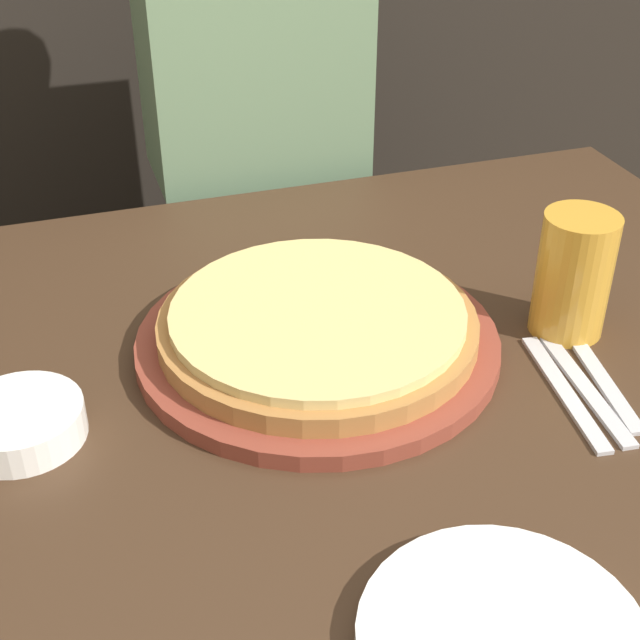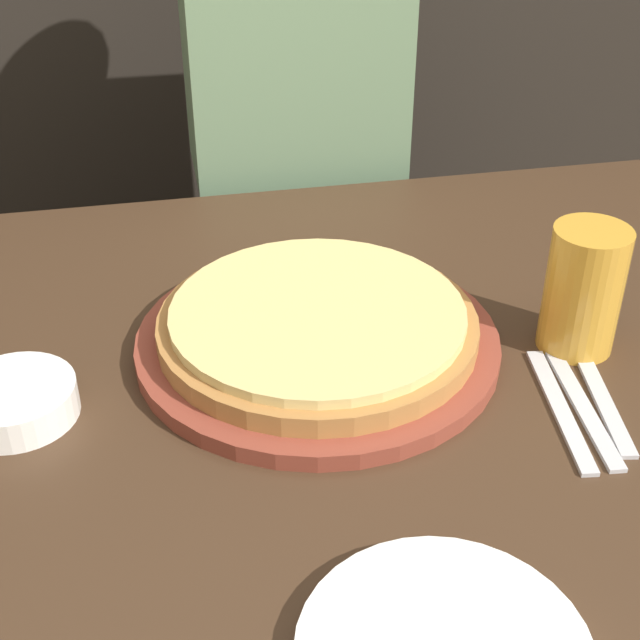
{
  "view_description": "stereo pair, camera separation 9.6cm",
  "coord_description": "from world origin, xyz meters",
  "px_view_note": "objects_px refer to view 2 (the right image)",
  "views": [
    {
      "loc": [
        -0.26,
        -0.73,
        1.31
      ],
      "look_at": [
        0.0,
        0.07,
        0.76
      ],
      "focal_mm": 50.0,
      "sensor_mm": 36.0,
      "label": 1
    },
    {
      "loc": [
        -0.16,
        -0.76,
        1.31
      ],
      "look_at": [
        0.0,
        0.07,
        0.76
      ],
      "focal_mm": 50.0,
      "sensor_mm": 36.0,
      "label": 2
    }
  ],
  "objects_px": {
    "dinner_knife": "(582,406)",
    "side_bowl": "(15,401)",
    "pizza_on_board": "(320,331)",
    "beer_glass": "(584,285)",
    "fork": "(560,409)",
    "spoon": "(604,403)",
    "diner_person": "(296,194)"
  },
  "relations": [
    {
      "from": "dinner_knife",
      "to": "side_bowl",
      "type": "bearing_deg",
      "value": 169.71
    },
    {
      "from": "pizza_on_board",
      "to": "beer_glass",
      "type": "height_order",
      "value": "beer_glass"
    },
    {
      "from": "side_bowl",
      "to": "dinner_knife",
      "type": "distance_m",
      "value": 0.59
    },
    {
      "from": "pizza_on_board",
      "to": "side_bowl",
      "type": "bearing_deg",
      "value": -170.6
    },
    {
      "from": "fork",
      "to": "spoon",
      "type": "distance_m",
      "value": 0.05
    },
    {
      "from": "pizza_on_board",
      "to": "beer_glass",
      "type": "relative_size",
      "value": 2.79
    },
    {
      "from": "fork",
      "to": "dinner_knife",
      "type": "xyz_separation_m",
      "value": [
        0.02,
        0.0,
        0.0
      ]
    },
    {
      "from": "side_bowl",
      "to": "spoon",
      "type": "bearing_deg",
      "value": -9.88
    },
    {
      "from": "beer_glass",
      "to": "dinner_knife",
      "type": "xyz_separation_m",
      "value": [
        -0.04,
        -0.11,
        -0.08
      ]
    },
    {
      "from": "spoon",
      "to": "side_bowl",
      "type": "bearing_deg",
      "value": 170.12
    },
    {
      "from": "side_bowl",
      "to": "spoon",
      "type": "relative_size",
      "value": 0.74
    },
    {
      "from": "dinner_knife",
      "to": "diner_person",
      "type": "height_order",
      "value": "diner_person"
    },
    {
      "from": "pizza_on_board",
      "to": "fork",
      "type": "distance_m",
      "value": 0.28
    },
    {
      "from": "fork",
      "to": "diner_person",
      "type": "height_order",
      "value": "diner_person"
    },
    {
      "from": "side_bowl",
      "to": "fork",
      "type": "distance_m",
      "value": 0.57
    },
    {
      "from": "fork",
      "to": "spoon",
      "type": "xyz_separation_m",
      "value": [
        0.05,
        0.0,
        0.0
      ]
    },
    {
      "from": "beer_glass",
      "to": "diner_person",
      "type": "relative_size",
      "value": 0.11
    },
    {
      "from": "dinner_knife",
      "to": "spoon",
      "type": "height_order",
      "value": "same"
    },
    {
      "from": "pizza_on_board",
      "to": "beer_glass",
      "type": "distance_m",
      "value": 0.3
    },
    {
      "from": "pizza_on_board",
      "to": "side_bowl",
      "type": "xyz_separation_m",
      "value": [
        -0.33,
        -0.06,
        -0.01
      ]
    },
    {
      "from": "beer_glass",
      "to": "dinner_knife",
      "type": "height_order",
      "value": "beer_glass"
    },
    {
      "from": "diner_person",
      "to": "pizza_on_board",
      "type": "bearing_deg",
      "value": -97.36
    },
    {
      "from": "beer_glass",
      "to": "fork",
      "type": "relative_size",
      "value": 0.73
    },
    {
      "from": "pizza_on_board",
      "to": "diner_person",
      "type": "distance_m",
      "value": 0.6
    },
    {
      "from": "spoon",
      "to": "diner_person",
      "type": "bearing_deg",
      "value": 105.07
    },
    {
      "from": "pizza_on_board",
      "to": "fork",
      "type": "relative_size",
      "value": 2.04
    },
    {
      "from": "side_bowl",
      "to": "diner_person",
      "type": "xyz_separation_m",
      "value": [
        0.41,
        0.64,
        -0.09
      ]
    },
    {
      "from": "dinner_knife",
      "to": "spoon",
      "type": "bearing_deg",
      "value": 0.0
    },
    {
      "from": "pizza_on_board",
      "to": "dinner_knife",
      "type": "distance_m",
      "value": 0.3
    },
    {
      "from": "beer_glass",
      "to": "fork",
      "type": "bearing_deg",
      "value": -120.88
    },
    {
      "from": "side_bowl",
      "to": "spoon",
      "type": "xyz_separation_m",
      "value": [
        0.61,
        -0.11,
        -0.02
      ]
    },
    {
      "from": "side_bowl",
      "to": "beer_glass",
      "type": "bearing_deg",
      "value": 0.49
    }
  ]
}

